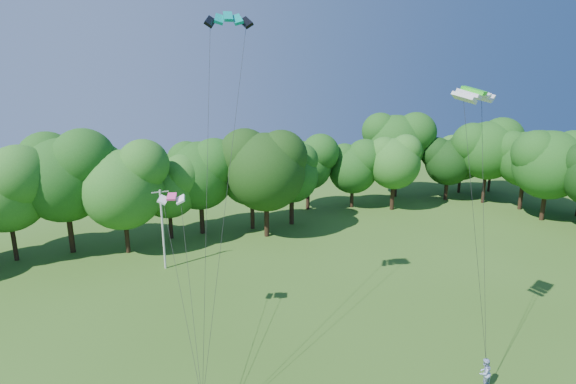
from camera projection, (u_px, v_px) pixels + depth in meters
name	position (u px, v px, depth m)	size (l,w,h in m)	color
utility_pole	(163.00, 229.00, 40.93)	(1.51, 0.19, 7.54)	#BABCB2
kite_flyer_right	(485.00, 373.00, 25.76)	(0.86, 0.67, 1.76)	#A4B5E4
kite_teal	(228.00, 16.00, 26.86)	(2.91, 1.89, 0.72)	#04877C
kite_green	(474.00, 91.00, 24.97)	(3.21, 2.12, 0.50)	#2ACD1E
kite_pink	(172.00, 197.00, 28.91)	(1.88, 1.44, 0.36)	#EE4292
tree_back_center	(266.00, 161.00, 48.18)	(9.39, 9.39, 13.66)	black
tree_back_east	(397.00, 153.00, 65.32)	(7.21, 7.21, 10.49)	#362015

